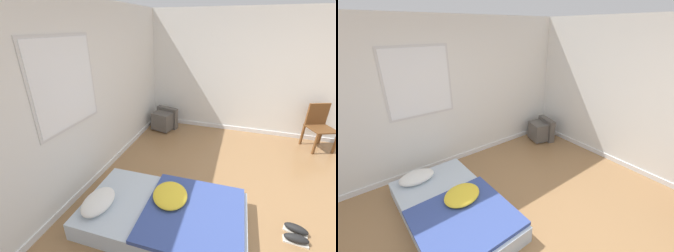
# 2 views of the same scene
# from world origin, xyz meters

# --- Properties ---
(wall_back) EXTENTS (7.91, 0.08, 2.60)m
(wall_back) POSITION_xyz_m (-0.00, 2.51, 1.29)
(wall_back) COLOR white
(wall_back) RESTS_ON ground_plane
(wall_right) EXTENTS (0.08, 7.37, 2.60)m
(wall_right) POSITION_xyz_m (2.78, 0.00, 1.29)
(wall_right) COLOR white
(wall_right) RESTS_ON ground_plane
(mattress_bed) EXTENTS (1.19, 1.97, 0.38)m
(mattress_bed) POSITION_xyz_m (-0.34, 1.17, 0.15)
(mattress_bed) COLOR silver
(mattress_bed) RESTS_ON ground_plane
(crt_tv) EXTENTS (0.54, 0.56, 0.49)m
(crt_tv) POSITION_xyz_m (2.30, 2.08, 0.24)
(crt_tv) COLOR #56514C
(crt_tv) RESTS_ON ground_plane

